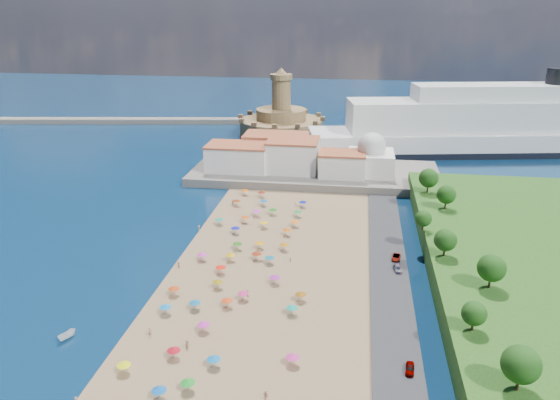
# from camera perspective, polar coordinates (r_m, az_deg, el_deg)

# --- Properties ---
(ground) EXTENTS (700.00, 700.00, 0.00)m
(ground) POSITION_cam_1_polar(r_m,az_deg,el_deg) (136.32, -3.21, -6.64)
(ground) COLOR #071938
(ground) RESTS_ON ground
(terrace) EXTENTS (90.00, 36.00, 3.00)m
(terrace) POSITION_cam_1_polar(r_m,az_deg,el_deg) (201.86, 3.67, 2.78)
(terrace) COLOR #59544C
(terrace) RESTS_ON ground
(jetty) EXTENTS (18.00, 70.00, 2.40)m
(jetty) POSITION_cam_1_polar(r_m,az_deg,el_deg) (237.96, -0.91, 5.40)
(jetty) COLOR #59544C
(jetty) RESTS_ON ground
(breakwater) EXTENTS (199.03, 34.77, 2.60)m
(breakwater) POSITION_cam_1_polar(r_m,az_deg,el_deg) (309.82, -17.88, 7.89)
(breakwater) COLOR #59544C
(breakwater) RESTS_ON ground
(waterfront_buildings) EXTENTS (57.00, 29.00, 11.00)m
(waterfront_buildings) POSITION_cam_1_polar(r_m,az_deg,el_deg) (202.10, 0.03, 4.72)
(waterfront_buildings) COLOR silver
(waterfront_buildings) RESTS_ON terrace
(domed_building) EXTENTS (16.00, 16.00, 15.00)m
(domed_building) POSITION_cam_1_polar(r_m,az_deg,el_deg) (197.34, 9.48, 4.40)
(domed_building) COLOR silver
(domed_building) RESTS_ON terrace
(fortress) EXTENTS (40.00, 40.00, 32.40)m
(fortress) POSITION_cam_1_polar(r_m,az_deg,el_deg) (265.59, 0.12, 8.15)
(fortress) COLOR #926F49
(fortress) RESTS_ON ground
(cruise_ship) EXTENTS (164.01, 53.56, 35.50)m
(cruise_ship) POSITION_cam_1_polar(r_m,az_deg,el_deg) (252.29, 21.95, 6.97)
(cruise_ship) COLOR black
(cruise_ship) RESTS_ON ground
(beach_parasols) EXTENTS (31.53, 117.89, 2.20)m
(beach_parasols) POSITION_cam_1_polar(r_m,az_deg,el_deg) (127.48, -4.57, -7.58)
(beach_parasols) COLOR gray
(beach_parasols) RESTS_ON beach
(beachgoers) EXTENTS (31.49, 94.92, 1.88)m
(beachgoers) POSITION_cam_1_polar(r_m,az_deg,el_deg) (131.44, -6.21, -7.25)
(beachgoers) COLOR tan
(beachgoers) RESTS_ON beach
(moored_boats) EXTENTS (4.76, 29.07, 1.77)m
(moored_boats) POSITION_cam_1_polar(r_m,az_deg,el_deg) (104.64, -25.12, -17.28)
(moored_boats) COLOR white
(moored_boats) RESTS_ON ground
(parked_cars) EXTENTS (2.59, 48.56, 1.27)m
(parked_cars) POSITION_cam_1_polar(r_m,az_deg,el_deg) (126.61, 12.39, -8.66)
(parked_cars) COLOR gray
(parked_cars) RESTS_ON promenade
(hillside_trees) EXTENTS (15.54, 109.76, 7.57)m
(hillside_trees) POSITION_cam_1_polar(r_m,az_deg,el_deg) (125.40, 18.49, -5.01)
(hillside_trees) COLOR #382314
(hillside_trees) RESTS_ON hillside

